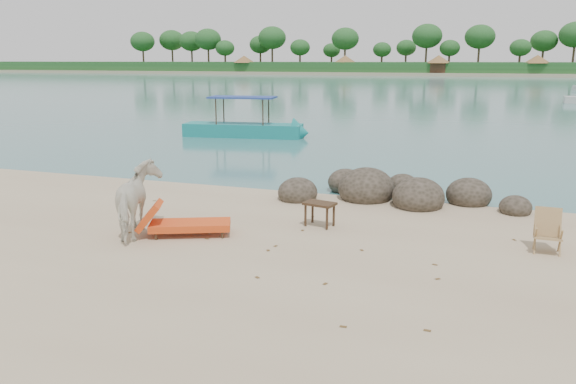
{
  "coord_description": "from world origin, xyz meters",
  "views": [
    {
      "loc": [
        3.63,
        -8.55,
        3.63
      ],
      "look_at": [
        0.03,
        2.0,
        1.0
      ],
      "focal_mm": 35.0,
      "sensor_mm": 36.0,
      "label": 1
    }
  ],
  "objects_px": {
    "deck_chair": "(548,233)",
    "lounge_chair": "(190,222)",
    "cow": "(139,201)",
    "boat_near": "(243,103)",
    "side_table": "(320,216)",
    "boulders": "(391,192)"
  },
  "relations": [
    {
      "from": "deck_chair",
      "to": "boulders",
      "type": "bearing_deg",
      "value": 138.48
    },
    {
      "from": "cow",
      "to": "boat_near",
      "type": "bearing_deg",
      "value": -98.54
    },
    {
      "from": "lounge_chair",
      "to": "deck_chair",
      "type": "relative_size",
      "value": 2.52
    },
    {
      "from": "cow",
      "to": "side_table",
      "type": "relative_size",
      "value": 2.68
    },
    {
      "from": "lounge_chair",
      "to": "cow",
      "type": "bearing_deg",
      "value": 173.49
    },
    {
      "from": "boat_near",
      "to": "lounge_chair",
      "type": "bearing_deg",
      "value": -78.61
    },
    {
      "from": "lounge_chair",
      "to": "boat_near",
      "type": "relative_size",
      "value": 0.32
    },
    {
      "from": "boulders",
      "to": "lounge_chair",
      "type": "distance_m",
      "value": 5.69
    },
    {
      "from": "side_table",
      "to": "lounge_chair",
      "type": "bearing_deg",
      "value": -135.54
    },
    {
      "from": "boulders",
      "to": "boat_near",
      "type": "relative_size",
      "value": 0.97
    },
    {
      "from": "boulders",
      "to": "side_table",
      "type": "height_order",
      "value": "boulders"
    },
    {
      "from": "cow",
      "to": "deck_chair",
      "type": "relative_size",
      "value": 2.15
    },
    {
      "from": "lounge_chair",
      "to": "deck_chair",
      "type": "bearing_deg",
      "value": -13.56
    },
    {
      "from": "cow",
      "to": "boat_near",
      "type": "relative_size",
      "value": 0.28
    },
    {
      "from": "side_table",
      "to": "cow",
      "type": "bearing_deg",
      "value": -139.61
    },
    {
      "from": "cow",
      "to": "deck_chair",
      "type": "bearing_deg",
      "value": 166.49
    },
    {
      "from": "side_table",
      "to": "deck_chair",
      "type": "xyz_separation_m",
      "value": [
        4.6,
        -0.29,
        0.15
      ]
    },
    {
      "from": "side_table",
      "to": "deck_chair",
      "type": "bearing_deg",
      "value": 9.09
    },
    {
      "from": "cow",
      "to": "lounge_chair",
      "type": "distance_m",
      "value": 1.15
    },
    {
      "from": "cow",
      "to": "deck_chair",
      "type": "distance_m",
      "value": 8.16
    },
    {
      "from": "cow",
      "to": "deck_chair",
      "type": "height_order",
      "value": "cow"
    },
    {
      "from": "deck_chair",
      "to": "lounge_chair",
      "type": "bearing_deg",
      "value": -168.64
    }
  ]
}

